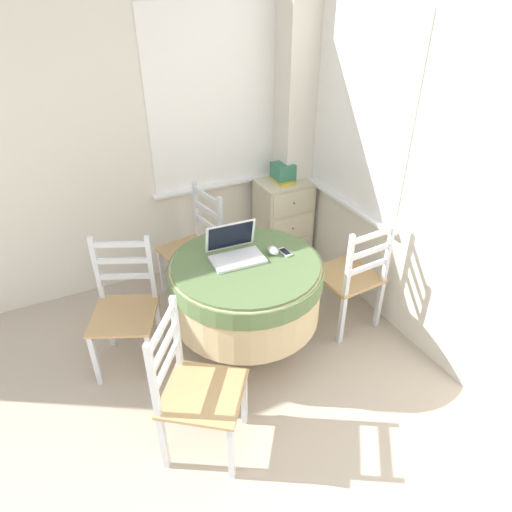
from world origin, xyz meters
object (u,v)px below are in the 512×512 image
Objects in this scene: cell_phone at (285,252)px; book_on_cabinet at (282,180)px; round_dining_table at (246,286)px; dining_chair_left_flank at (125,309)px; laptop at (235,251)px; corner_cabinet at (283,219)px; dining_chair_near_right_window at (352,277)px; dining_chair_near_back_window at (195,248)px; dining_chair_camera_near at (195,390)px; computer_mouse at (273,250)px; storage_box at (283,172)px.

book_on_cabinet reaches higher than cell_phone.
dining_chair_left_flank reaches higher than round_dining_table.
round_dining_table is 0.26m from laptop.
book_on_cabinet is at bearing -156.03° from corner_cabinet.
dining_chair_near_right_window is at bearing -92.41° from corner_cabinet.
dining_chair_near_back_window is at bearing 95.05° from round_dining_table.
cell_phone is 0.13× the size of dining_chair_camera_near.
dining_chair_near_back_window reaches higher than corner_cabinet.
computer_mouse is 0.71m from dining_chair_near_right_window.
dining_chair_left_flank is at bearing 164.71° from computer_mouse.
dining_chair_near_right_window is 1.00× the size of dining_chair_left_flank.
corner_cabinet reaches higher than round_dining_table.
dining_chair_camera_near and dining_chair_left_flank have the same top height.
dining_chair_left_flank is 1.84m from storage_box.
dining_chair_left_flank is (-1.06, 0.30, -0.32)m from cell_phone.
dining_chair_near_back_window reaches higher than book_on_cabinet.
computer_mouse reaches higher than corner_cabinet.
corner_cabinet is (1.65, 0.76, -0.05)m from dining_chair_left_flank.
book_on_cabinet is (0.56, 1.04, 0.02)m from cell_phone.
cell_phone is at bearing -66.66° from dining_chair_near_back_window.
cell_phone is 0.13× the size of dining_chair_near_right_window.
computer_mouse is at bearing -122.14° from book_on_cabinet.
book_on_cabinet is (0.85, 1.03, 0.22)m from round_dining_table.
round_dining_table is 2.88× the size of laptop.
dining_chair_camera_near is at bearing -110.07° from dining_chair_near_back_window.
storage_box is (0.89, 0.95, 0.05)m from laptop.
dining_chair_camera_near is (-0.80, -0.60, -0.34)m from computer_mouse.
computer_mouse is 1.21m from storage_box.
laptop is 0.39× the size of dining_chair_near_back_window.
dining_chair_near_right_window reaches higher than book_on_cabinet.
laptop reaches higher than round_dining_table.
round_dining_table is 0.83m from dining_chair_left_flank.
round_dining_table is 0.84m from dining_chair_camera_near.
laptop is 0.95m from dining_chair_near_right_window.
laptop is 0.39× the size of dining_chair_near_right_window.
storage_box is (1.63, 0.76, 0.41)m from dining_chair_left_flank.
dining_chair_camera_near is (-0.88, -0.57, -0.32)m from cell_phone.
book_on_cabinet is at bearing 12.36° from dining_chair_near_back_window.
dining_chair_near_back_window is 1.28m from dining_chair_near_right_window.
storage_box is 0.07m from book_on_cabinet.
cell_phone is at bearing -2.39° from round_dining_table.
corner_cabinet is (0.95, 0.21, -0.05)m from dining_chair_near_back_window.
dining_chair_near_right_window and dining_chair_left_flank have the same top height.
round_dining_table is 1.35m from book_on_cabinet.
dining_chair_camera_near is 2.19m from corner_cabinet.
corner_cabinet is at bearing 12.73° from dining_chair_near_back_window.
round_dining_table is at bearing -130.08° from corner_cabinet.
storage_box reaches higher than cell_phone.
dining_chair_near_back_window is 1.00× the size of dining_chair_left_flank.
computer_mouse reaches higher than round_dining_table.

